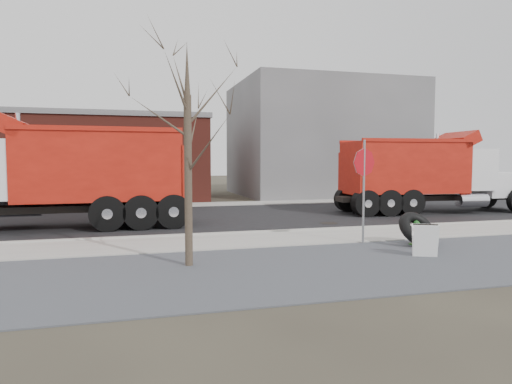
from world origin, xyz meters
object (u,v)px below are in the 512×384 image
object	(u,v)px
stop_sign	(364,174)
dump_truck_red_a	(428,172)
truck_tire	(417,229)
sandwich_board	(425,240)
fire_hydrant	(416,234)
dump_truck_red_b	(63,173)

from	to	relation	value
stop_sign	dump_truck_red_a	distance (m)	9.64
truck_tire	dump_truck_red_a	bearing A→B (deg)	52.44
truck_tire	stop_sign	xyz separation A→B (m)	(-1.35, 0.72, 1.58)
truck_tire	dump_truck_red_a	distance (m)	9.38
stop_sign	sandwich_board	bearing A→B (deg)	-68.56
dump_truck_red_a	stop_sign	bearing A→B (deg)	-132.34
dump_truck_red_a	fire_hydrant	bearing A→B (deg)	-123.53
fire_hydrant	dump_truck_red_a	xyz separation A→B (m)	(5.62, 7.25, 1.60)
truck_tire	dump_truck_red_a	xyz separation A→B (m)	(5.65, 7.35, 1.43)
fire_hydrant	truck_tire	distance (m)	0.20
fire_hydrant	dump_truck_red_a	world-z (taller)	dump_truck_red_a
truck_tire	dump_truck_red_a	size ratio (longest dim) A/B	0.14
fire_hydrant	truck_tire	size ratio (longest dim) A/B	0.55
stop_sign	dump_truck_red_b	size ratio (longest dim) A/B	0.32
truck_tire	dump_truck_red_b	bearing A→B (deg)	148.42
fire_hydrant	dump_truck_red_a	bearing A→B (deg)	69.41
sandwich_board	dump_truck_red_b	xyz separation A→B (m)	(-9.62, 7.79, 1.60)
fire_hydrant	dump_truck_red_b	size ratio (longest dim) A/B	0.08
fire_hydrant	sandwich_board	bearing A→B (deg)	-100.15
dump_truck_red_a	dump_truck_red_b	size ratio (longest dim) A/B	0.99
fire_hydrant	truck_tire	xyz separation A→B (m)	(-0.04, -0.10, 0.17)
fire_hydrant	sandwich_board	world-z (taller)	sandwich_board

